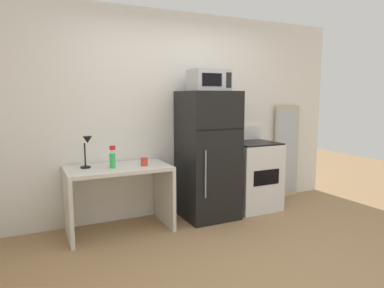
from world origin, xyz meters
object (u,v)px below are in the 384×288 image
at_px(desk, 119,186).
at_px(microwave, 209,80).
at_px(desk_lamp, 87,146).
at_px(spray_bottle, 112,159).
at_px(coffee_mug, 144,162).
at_px(refrigerator, 208,155).
at_px(leaning_mirror, 286,151).
at_px(oven_range, 253,175).

distance_m(desk, microwave, 1.66).
bearing_deg(microwave, desk_lamp, 176.22).
distance_m(desk, spray_bottle, 0.34).
xyz_separation_m(spray_bottle, microwave, (1.21, 0.02, 0.88)).
distance_m(coffee_mug, refrigerator, 0.86).
distance_m(coffee_mug, leaning_mirror, 2.41).
bearing_deg(coffee_mug, microwave, 3.43).
bearing_deg(spray_bottle, desk, 32.23).
relative_size(spray_bottle, refrigerator, 0.16).
xyz_separation_m(spray_bottle, oven_range, (1.93, 0.07, -0.38)).
distance_m(microwave, oven_range, 1.45).
distance_m(desk_lamp, leaning_mirror, 3.00).
relative_size(coffee_mug, refrigerator, 0.06).
bearing_deg(desk_lamp, leaning_mirror, 4.00).
height_order(desk_lamp, refrigerator, refrigerator).
height_order(desk, coffee_mug, coffee_mug).
bearing_deg(desk_lamp, desk, -12.24).
distance_m(desk_lamp, oven_range, 2.24).
bearing_deg(refrigerator, desk_lamp, 177.05).
height_order(desk, refrigerator, refrigerator).
distance_m(spray_bottle, leaning_mirror, 2.75).
relative_size(oven_range, leaning_mirror, 0.79).
height_order(spray_bottle, leaning_mirror, leaning_mirror).
height_order(desk_lamp, coffee_mug, desk_lamp).
relative_size(desk, refrigerator, 0.72).
bearing_deg(coffee_mug, spray_bottle, 174.53).
relative_size(desk, oven_range, 1.04).
bearing_deg(oven_range, desk_lamp, 178.76).
bearing_deg(leaning_mirror, desk, -174.04).
bearing_deg(microwave, oven_range, 3.94).
xyz_separation_m(refrigerator, oven_range, (0.72, 0.03, -0.33)).
xyz_separation_m(desk_lamp, coffee_mug, (0.60, -0.15, -0.19)).
bearing_deg(desk_lamp, coffee_mug, -13.84).
relative_size(desk_lamp, coffee_mug, 3.72).
height_order(spray_bottle, oven_range, oven_range).
bearing_deg(microwave, spray_bottle, -179.16).
bearing_deg(microwave, desk, 178.64).
relative_size(coffee_mug, oven_range, 0.09).
xyz_separation_m(desk, refrigerator, (1.14, -0.01, 0.28)).
distance_m(spray_bottle, refrigerator, 1.21).
distance_m(desk_lamp, refrigerator, 1.47).
height_order(desk, leaning_mirror, leaning_mirror).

